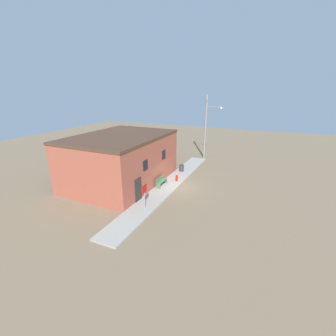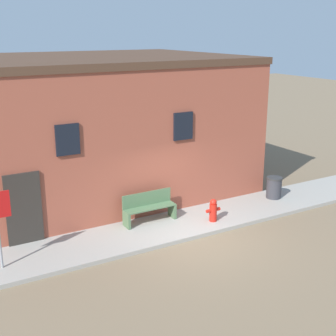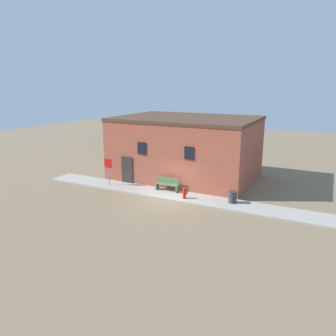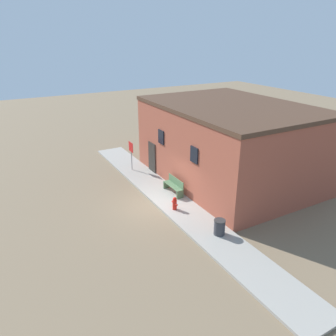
% 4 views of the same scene
% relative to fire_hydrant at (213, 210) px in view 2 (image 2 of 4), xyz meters
% --- Properties ---
extents(ground_plane, '(80.00, 80.00, 0.00)m').
position_rel_fire_hydrant_xyz_m(ground_plane, '(-1.10, -0.66, -0.49)').
color(ground_plane, '#7A664C').
extents(sidewalk, '(20.98, 2.07, 0.12)m').
position_rel_fire_hydrant_xyz_m(sidewalk, '(-1.10, 0.38, -0.43)').
color(sidewalk, '#9E998E').
rests_on(sidewalk, ground).
extents(brick_building, '(11.12, 8.05, 5.06)m').
position_rel_fire_hydrant_xyz_m(brick_building, '(-2.22, 5.37, 2.04)').
color(brick_building, '#9E4C38').
rests_on(brick_building, ground).
extents(fire_hydrant, '(0.50, 0.24, 0.74)m').
position_rel_fire_hydrant_xyz_m(fire_hydrant, '(0.00, 0.00, 0.00)').
color(fire_hydrant, red).
rests_on(fire_hydrant, sidewalk).
extents(bench, '(1.70, 0.44, 0.96)m').
position_rel_fire_hydrant_xyz_m(bench, '(-1.78, 0.99, 0.11)').
color(bench, '#4C6B47').
rests_on(bench, sidewalk).
extents(trash_bin, '(0.56, 0.56, 0.77)m').
position_rel_fire_hydrant_xyz_m(trash_bin, '(3.15, 0.66, 0.02)').
color(trash_bin, '#333338').
rests_on(trash_bin, sidewalk).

